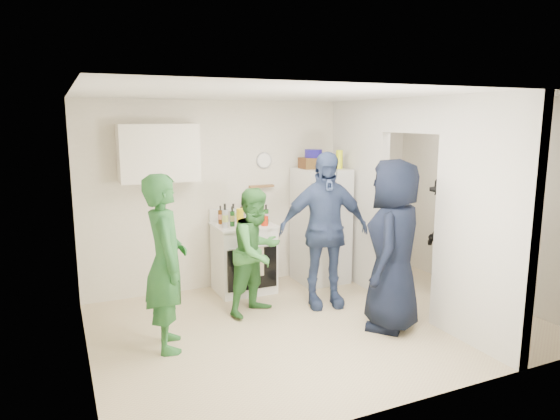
# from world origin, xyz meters

# --- Properties ---
(floor) EXTENTS (4.80, 4.80, 0.00)m
(floor) POSITION_xyz_m (0.00, 0.00, 0.00)
(floor) COLOR beige
(floor) RESTS_ON ground
(wall_back) EXTENTS (4.80, 0.00, 4.80)m
(wall_back) POSITION_xyz_m (0.00, 1.70, 1.25)
(wall_back) COLOR silver
(wall_back) RESTS_ON floor
(wall_front) EXTENTS (4.80, 0.00, 4.80)m
(wall_front) POSITION_xyz_m (0.00, -1.70, 1.25)
(wall_front) COLOR silver
(wall_front) RESTS_ON floor
(wall_left) EXTENTS (0.00, 3.40, 3.40)m
(wall_left) POSITION_xyz_m (-2.40, 0.00, 1.25)
(wall_left) COLOR silver
(wall_left) RESTS_ON floor
(wall_right) EXTENTS (0.00, 3.40, 3.40)m
(wall_right) POSITION_xyz_m (2.40, 0.00, 1.25)
(wall_right) COLOR silver
(wall_right) RESTS_ON floor
(ceiling) EXTENTS (4.80, 4.80, 0.00)m
(ceiling) POSITION_xyz_m (0.00, 0.00, 2.50)
(ceiling) COLOR white
(ceiling) RESTS_ON wall_back
(partition_pier_back) EXTENTS (0.12, 1.20, 2.50)m
(partition_pier_back) POSITION_xyz_m (1.20, 1.10, 1.25)
(partition_pier_back) COLOR silver
(partition_pier_back) RESTS_ON floor
(partition_pier_front) EXTENTS (0.12, 1.20, 2.50)m
(partition_pier_front) POSITION_xyz_m (1.20, -1.10, 1.25)
(partition_pier_front) COLOR silver
(partition_pier_front) RESTS_ON floor
(partition_header) EXTENTS (0.12, 1.00, 0.40)m
(partition_header) POSITION_xyz_m (1.20, 0.00, 2.30)
(partition_header) COLOR silver
(partition_header) RESTS_ON partition_pier_back
(stove) EXTENTS (0.76, 0.63, 0.91)m
(stove) POSITION_xyz_m (-0.38, 1.37, 0.45)
(stove) COLOR white
(stove) RESTS_ON floor
(upper_cabinet) EXTENTS (0.95, 0.34, 0.70)m
(upper_cabinet) POSITION_xyz_m (-1.40, 1.52, 1.85)
(upper_cabinet) COLOR silver
(upper_cabinet) RESTS_ON wall_back
(fridge) EXTENTS (0.65, 0.64, 1.59)m
(fridge) POSITION_xyz_m (0.76, 1.34, 0.79)
(fridge) COLOR silver
(fridge) RESTS_ON floor
(wicker_basket) EXTENTS (0.35, 0.25, 0.15)m
(wicker_basket) POSITION_xyz_m (0.66, 1.39, 1.66)
(wicker_basket) COLOR brown
(wicker_basket) RESTS_ON fridge
(blue_bowl) EXTENTS (0.24, 0.24, 0.11)m
(blue_bowl) POSITION_xyz_m (0.66, 1.39, 1.79)
(blue_bowl) COLOR navy
(blue_bowl) RESTS_ON wicker_basket
(yellow_cup_stack_top) EXTENTS (0.09, 0.09, 0.25)m
(yellow_cup_stack_top) POSITION_xyz_m (0.98, 1.24, 1.71)
(yellow_cup_stack_top) COLOR #EEFF15
(yellow_cup_stack_top) RESTS_ON fridge
(wall_clock) EXTENTS (0.22, 0.02, 0.22)m
(wall_clock) POSITION_xyz_m (0.05, 1.68, 1.70)
(wall_clock) COLOR white
(wall_clock) RESTS_ON wall_back
(spice_shelf) EXTENTS (0.35, 0.08, 0.03)m
(spice_shelf) POSITION_xyz_m (0.00, 1.65, 1.35)
(spice_shelf) COLOR olive
(spice_shelf) RESTS_ON wall_back
(nook_window) EXTENTS (0.03, 0.70, 0.80)m
(nook_window) POSITION_xyz_m (2.38, 0.20, 1.65)
(nook_window) COLOR black
(nook_window) RESTS_ON wall_right
(nook_window_frame) EXTENTS (0.04, 0.76, 0.86)m
(nook_window_frame) POSITION_xyz_m (2.36, 0.20, 1.65)
(nook_window_frame) COLOR white
(nook_window_frame) RESTS_ON wall_right
(nook_valance) EXTENTS (0.04, 0.82, 0.18)m
(nook_valance) POSITION_xyz_m (2.34, 0.20, 2.00)
(nook_valance) COLOR white
(nook_valance) RESTS_ON wall_right
(yellow_cup_stack_stove) EXTENTS (0.09, 0.09, 0.25)m
(yellow_cup_stack_stove) POSITION_xyz_m (-0.50, 1.15, 1.03)
(yellow_cup_stack_stove) COLOR yellow
(yellow_cup_stack_stove) RESTS_ON stove
(red_cup) EXTENTS (0.09, 0.09, 0.12)m
(red_cup) POSITION_xyz_m (-0.16, 1.17, 0.97)
(red_cup) COLOR red
(red_cup) RESTS_ON stove
(person_green_left) EXTENTS (0.50, 0.69, 1.75)m
(person_green_left) POSITION_xyz_m (-1.64, 0.11, 0.88)
(person_green_left) COLOR #2D712E
(person_green_left) RESTS_ON floor
(person_green_center) EXTENTS (0.89, 0.82, 1.48)m
(person_green_center) POSITION_xyz_m (-0.50, 0.60, 0.74)
(person_green_center) COLOR #3B8741
(person_green_center) RESTS_ON floor
(person_denim) EXTENTS (1.18, 0.69, 1.88)m
(person_denim) POSITION_xyz_m (0.33, 0.49, 0.94)
(person_denim) COLOR #334771
(person_denim) RESTS_ON floor
(person_navy) EXTENTS (1.06, 1.05, 1.85)m
(person_navy) POSITION_xyz_m (0.68, -0.40, 0.93)
(person_navy) COLOR black
(person_navy) RESTS_ON floor
(person_nook) EXTENTS (0.86, 1.13, 1.56)m
(person_nook) POSITION_xyz_m (2.09, 0.28, 0.78)
(person_nook) COLOR black
(person_nook) RESTS_ON floor
(bottle_a) EXTENTS (0.06, 0.06, 0.24)m
(bottle_a) POSITION_xyz_m (-0.64, 1.50, 1.03)
(bottle_a) COLOR #613513
(bottle_a) RESTS_ON stove
(bottle_b) EXTENTS (0.06, 0.06, 0.26)m
(bottle_b) POSITION_xyz_m (-0.55, 1.31, 1.04)
(bottle_b) COLOR #1A4E20
(bottle_b) RESTS_ON stove
(bottle_c) EXTENTS (0.08, 0.08, 0.25)m
(bottle_c) POSITION_xyz_m (-0.45, 1.53, 1.03)
(bottle_c) COLOR silver
(bottle_c) RESTS_ON stove
(bottle_d) EXTENTS (0.06, 0.06, 0.31)m
(bottle_d) POSITION_xyz_m (-0.36, 1.32, 1.06)
(bottle_d) COLOR #5E4010
(bottle_d) RESTS_ON stove
(bottle_e) EXTENTS (0.07, 0.07, 0.30)m
(bottle_e) POSITION_xyz_m (-0.29, 1.55, 1.06)
(bottle_e) COLOR silver
(bottle_e) RESTS_ON stove
(bottle_f) EXTENTS (0.08, 0.08, 0.27)m
(bottle_f) POSITION_xyz_m (-0.19, 1.41, 1.04)
(bottle_f) COLOR black
(bottle_f) RESTS_ON stove
(bottle_g) EXTENTS (0.07, 0.07, 0.25)m
(bottle_g) POSITION_xyz_m (-0.13, 1.50, 1.03)
(bottle_g) COLOR olive
(bottle_g) RESTS_ON stove
(bottle_h) EXTENTS (0.08, 0.08, 0.31)m
(bottle_h) POSITION_xyz_m (-0.66, 1.24, 1.06)
(bottle_h) COLOR #A7ADB3
(bottle_h) RESTS_ON stove
(bottle_i) EXTENTS (0.06, 0.06, 0.27)m
(bottle_i) POSITION_xyz_m (-0.34, 1.49, 1.04)
(bottle_i) COLOR #56340E
(bottle_i) RESTS_ON stove
(bottle_j) EXTENTS (0.07, 0.07, 0.25)m
(bottle_j) POSITION_xyz_m (-0.09, 1.28, 1.03)
(bottle_j) COLOR #1D561D
(bottle_j) RESTS_ON stove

